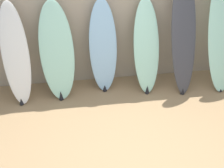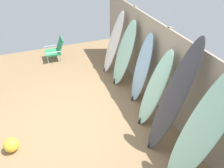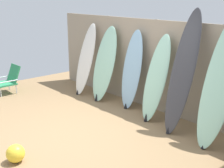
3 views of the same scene
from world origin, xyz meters
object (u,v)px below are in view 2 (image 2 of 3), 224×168
(surfboard_white_0, at_px, (113,43))
(surfboard_seafoam_3, at_px, (154,90))
(surfboard_skyblue_2, at_px, (141,70))
(surfboard_seafoam_5, at_px, (201,131))
(surfboard_charcoal_4, at_px, (172,100))
(surfboard_seafoam_1, at_px, (124,54))
(beach_ball, at_px, (11,145))
(beach_chair, at_px, (56,49))

(surfboard_white_0, height_order, surfboard_seafoam_3, surfboard_white_0)
(surfboard_skyblue_2, height_order, surfboard_seafoam_5, surfboard_seafoam_5)
(surfboard_charcoal_4, bearing_deg, surfboard_skyblue_2, 173.93)
(surfboard_seafoam_1, relative_size, surfboard_seafoam_3, 1.02)
(surfboard_white_0, relative_size, surfboard_charcoal_4, 0.79)
(surfboard_seafoam_1, relative_size, beach_ball, 6.19)
(surfboard_seafoam_1, bearing_deg, surfboard_charcoal_4, -1.85)
(surfboard_seafoam_3, distance_m, beach_chair, 3.68)
(surfboard_seafoam_5, distance_m, beach_ball, 3.16)
(surfboard_white_0, xyz_separation_m, beach_chair, (-1.22, -1.38, -0.48))
(surfboard_white_0, bearing_deg, surfboard_seafoam_1, 1.56)
(surfboard_seafoam_1, relative_size, surfboard_seafoam_5, 0.79)
(surfboard_white_0, xyz_separation_m, surfboard_seafoam_3, (2.16, -0.00, -0.03))
(surfboard_seafoam_1, relative_size, beach_chair, 2.49)
(surfboard_seafoam_5, xyz_separation_m, beach_ball, (-1.51, -2.63, -0.88))
(surfboard_skyblue_2, bearing_deg, surfboard_seafoam_5, -4.07)
(surfboard_seafoam_1, distance_m, surfboard_seafoam_3, 1.50)
(surfboard_skyblue_2, height_order, beach_ball, surfboard_skyblue_2)
(surfboard_white_0, distance_m, beach_chair, 1.91)
(beach_chair, bearing_deg, surfboard_charcoal_4, 25.05)
(surfboard_charcoal_4, xyz_separation_m, surfboard_seafoam_5, (0.69, -0.00, -0.01))
(surfboard_seafoam_1, distance_m, surfboard_seafoam_5, 2.82)
(surfboard_charcoal_4, distance_m, beach_ball, 2.90)
(surfboard_skyblue_2, bearing_deg, beach_ball, -79.21)
(surfboard_skyblue_2, bearing_deg, surfboard_white_0, -176.32)
(surfboard_white_0, relative_size, beach_chair, 2.51)
(surfboard_skyblue_2, distance_m, surfboard_seafoam_3, 0.74)
(surfboard_seafoam_3, relative_size, beach_ball, 6.06)
(surfboard_charcoal_4, relative_size, surfboard_seafoam_5, 1.01)
(beach_chair, bearing_deg, surfboard_skyblue_2, 35.67)
(surfboard_seafoam_1, distance_m, beach_chair, 2.39)
(surfboard_skyblue_2, bearing_deg, surfboard_seafoam_1, -174.51)
(beach_ball, bearing_deg, surfboard_white_0, 126.18)
(surfboard_skyblue_2, relative_size, beach_chair, 2.46)
(beach_ball, bearing_deg, surfboard_skyblue_2, 100.79)
(surfboard_seafoam_3, relative_size, surfboard_seafoam_5, 0.77)
(surfboard_white_0, relative_size, surfboard_seafoam_3, 1.03)
(surfboard_seafoam_3, height_order, surfboard_seafoam_5, surfboard_seafoam_5)
(surfboard_seafoam_5, height_order, beach_ball, surfboard_seafoam_5)
(surfboard_charcoal_4, bearing_deg, beach_chair, -161.53)
(surfboard_seafoam_1, xyz_separation_m, surfboard_charcoal_4, (2.11, -0.07, 0.23))
(beach_chair, bearing_deg, surfboard_seafoam_3, 28.80)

